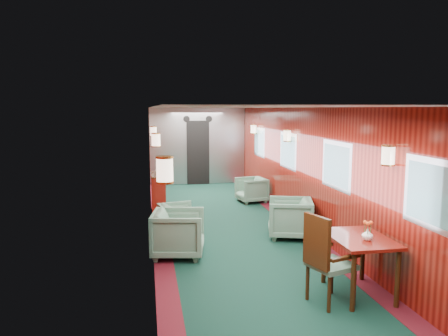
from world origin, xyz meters
name	(u,v)px	position (x,y,z in m)	size (l,w,h in m)	color
room	(235,150)	(0.00, 0.00, 1.63)	(12.00, 12.10, 2.40)	#0D2F24
bulkhead	(198,147)	(0.00, 5.91, 1.18)	(2.98, 0.17, 2.39)	#A3A6AA
windows_right	(308,157)	(1.49, 0.25, 1.45)	(0.02, 8.60, 0.80)	#B9BCC0
wall_sconces	(229,139)	(0.00, 0.57, 1.79)	(2.97, 7.97, 0.25)	beige
dining_table	(359,246)	(1.07, -2.69, 0.64)	(0.72, 1.02, 0.76)	maroon
side_chair	(325,256)	(0.52, -2.89, 0.61)	(0.63, 0.64, 1.13)	#214E40
credenza	(158,193)	(-1.34, 2.14, 0.47)	(0.32, 1.03, 1.20)	maroon
flower_vase	(367,235)	(1.10, -2.82, 0.83)	(0.14, 0.14, 0.14)	white
armchair_left_near	(178,233)	(-1.10, -0.81, 0.38)	(0.80, 0.83, 0.75)	#214E40
armchair_left_far	(180,221)	(-1.00, 0.21, 0.32)	(0.68, 0.70, 0.63)	#214E40
armchair_right_near	(290,218)	(1.02, -0.12, 0.36)	(0.78, 0.80, 0.73)	#214E40
armchair_right_far	(251,190)	(1.03, 2.98, 0.31)	(0.67, 0.69, 0.63)	#214E40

